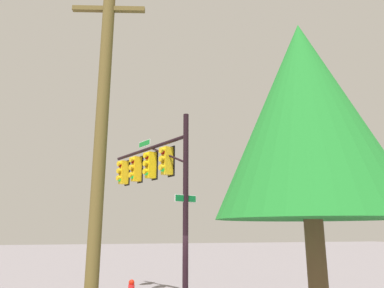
{
  "coord_description": "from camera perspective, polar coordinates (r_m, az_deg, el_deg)",
  "views": [
    {
      "loc": [
        -12.33,
        3.0,
        2.7
      ],
      "look_at": [
        0.09,
        -0.26,
        5.82
      ],
      "focal_mm": 33.08,
      "sensor_mm": 36.0,
      "label": 1
    }
  ],
  "objects": [
    {
      "name": "utility_pole",
      "position": [
        8.28,
        -14.61,
        -0.87
      ],
      "size": [
        0.52,
        1.78,
        8.68
      ],
      "color": "brown",
      "rests_on": "ground_plane"
    },
    {
      "name": "tree_near",
      "position": [
        9.18,
        17.76,
        4.28
      ],
      "size": [
        4.53,
        4.53,
        7.96
      ],
      "color": "brown",
      "rests_on": "ground_plane"
    },
    {
      "name": "signal_pole_assembly",
      "position": [
        14.71,
        -6.38,
        -5.03
      ],
      "size": [
        5.3,
        2.71,
        6.93
      ],
      "color": "black",
      "rests_on": "ground_plane"
    }
  ]
}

